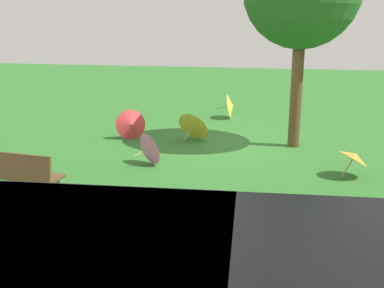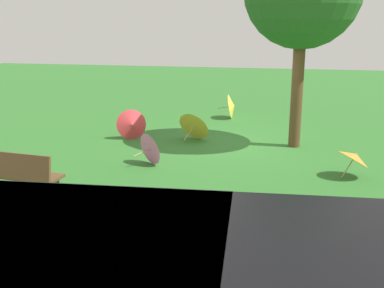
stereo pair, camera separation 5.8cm
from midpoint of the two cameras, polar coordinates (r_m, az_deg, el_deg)
ground at (r=11.70m, az=6.58°, el=-0.09°), size 40.00×40.00×0.00m
park_bench at (r=8.45m, az=-20.88°, el=-3.63°), size 1.64×0.65×0.90m
parasol_pink_1 at (r=10.01m, az=-4.82°, el=-0.51°), size 0.71×0.70×0.71m
parasol_yellow_0 at (r=14.81m, az=5.11°, el=4.69°), size 0.61×0.78×0.79m
parasol_orange_1 at (r=9.66m, az=19.68°, el=-1.50°), size 0.84×0.85×0.65m
parasol_yellow_1 at (r=12.02m, az=0.53°, el=2.41°), size 0.99×0.92×0.81m
parasol_red_0 at (r=12.19m, az=-7.35°, el=2.42°), size 0.83×0.72×0.80m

